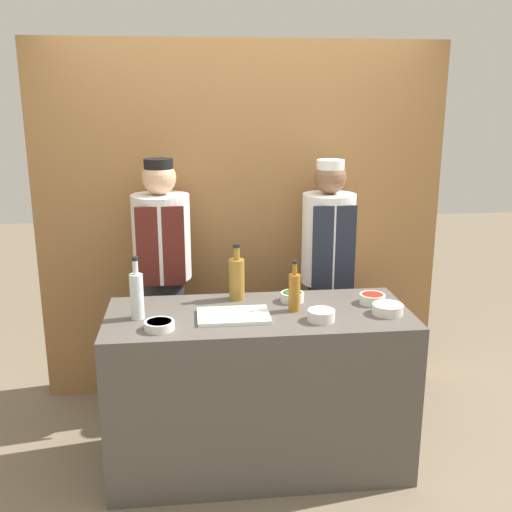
% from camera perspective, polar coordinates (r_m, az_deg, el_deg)
% --- Properties ---
extents(ground_plane, '(14.00, 14.00, 0.00)m').
position_cam_1_polar(ground_plane, '(3.67, 0.25, -18.89)').
color(ground_plane, '#756651').
extents(cabinet_wall, '(2.74, 0.18, 2.40)m').
position_cam_1_polar(cabinet_wall, '(4.15, -1.39, 3.24)').
color(cabinet_wall, olive).
rests_on(cabinet_wall, ground_plane).
extents(counter, '(1.65, 0.68, 0.91)m').
position_cam_1_polar(counter, '(3.44, 0.26, -12.56)').
color(counter, '#514C47').
rests_on(counter, ground_plane).
extents(sauce_bowl_white, '(0.16, 0.16, 0.05)m').
position_cam_1_polar(sauce_bowl_white, '(3.29, 12.43, -4.91)').
color(sauce_bowl_white, silver).
rests_on(sauce_bowl_white, counter).
extents(sauce_bowl_green, '(0.13, 0.13, 0.05)m').
position_cam_1_polar(sauce_bowl_green, '(3.42, 3.47, -3.86)').
color(sauce_bowl_green, silver).
rests_on(sauce_bowl_green, counter).
extents(sauce_bowl_yellow, '(0.14, 0.14, 0.06)m').
position_cam_1_polar(sauce_bowl_yellow, '(3.14, 6.23, -5.58)').
color(sauce_bowl_yellow, silver).
rests_on(sauce_bowl_yellow, counter).
extents(sauce_bowl_orange, '(0.15, 0.15, 0.04)m').
position_cam_1_polar(sauce_bowl_orange, '(3.05, -9.19, -6.49)').
color(sauce_bowl_orange, silver).
rests_on(sauce_bowl_orange, counter).
extents(sauce_bowl_red, '(0.14, 0.14, 0.05)m').
position_cam_1_polar(sauce_bowl_red, '(3.44, 11.01, -3.97)').
color(sauce_bowl_red, silver).
rests_on(sauce_bowl_red, counter).
extents(cutting_board, '(0.38, 0.25, 0.02)m').
position_cam_1_polar(cutting_board, '(3.18, -2.16, -5.70)').
color(cutting_board, white).
rests_on(cutting_board, counter).
extents(bottle_clear, '(0.07, 0.07, 0.34)m').
position_cam_1_polar(bottle_clear, '(3.18, -11.29, -3.62)').
color(bottle_clear, silver).
rests_on(bottle_clear, counter).
extents(bottle_vinegar, '(0.09, 0.09, 0.33)m').
position_cam_1_polar(bottle_vinegar, '(3.42, -1.84, -2.08)').
color(bottle_vinegar, olive).
rests_on(bottle_vinegar, counter).
extents(bottle_amber, '(0.06, 0.06, 0.28)m').
position_cam_1_polar(bottle_amber, '(3.25, 3.67, -3.37)').
color(bottle_amber, '#9E661E').
rests_on(bottle_amber, counter).
extents(chef_left, '(0.36, 0.36, 1.68)m').
position_cam_1_polar(chef_left, '(3.88, -8.82, -2.21)').
color(chef_left, '#28282D').
rests_on(chef_left, ground_plane).
extents(chef_right, '(0.34, 0.34, 1.66)m').
position_cam_1_polar(chef_right, '(3.98, 6.79, -1.78)').
color(chef_right, '#28282D').
rests_on(chef_right, ground_plane).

